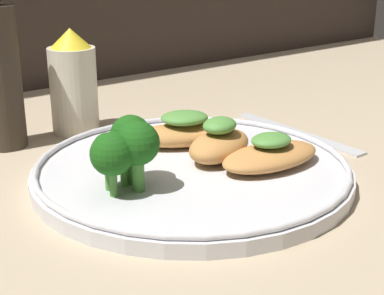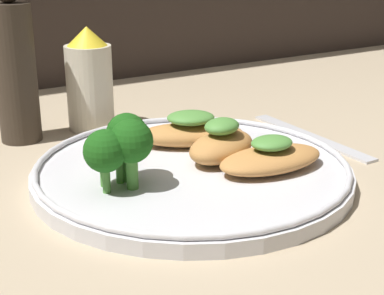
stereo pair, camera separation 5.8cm
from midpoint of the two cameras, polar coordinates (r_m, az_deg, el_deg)
name	(u,v)px [view 2 (the right image)]	position (r cm, az deg, el deg)	size (l,w,h in cm)	color
ground_plane	(192,184)	(59.34, 2.80, -3.60)	(180.00, 180.00, 1.00)	tan
plate	(192,170)	(58.77, 2.82, -2.26)	(31.80, 31.80, 2.00)	silver
grilled_meat_front	(271,157)	(58.24, 10.52, -1.01)	(11.53, 6.24, 3.43)	#BC7F42
grilled_meat_middle	(221,144)	(59.99, 5.62, 0.31)	(9.98, 8.03, 4.40)	#BC7F42
grilled_meat_back	(191,132)	(64.13, 2.47, 1.51)	(12.70, 9.49, 3.83)	#BC7F42
broccoli_bunch	(120,143)	(52.43, -3.89, 0.34)	(6.66, 5.46, 6.57)	#4C8E38
sauce_bottle	(89,81)	(73.95, -7.72, 6.40)	(5.77, 5.77, 12.87)	beige
pepper_grinder	(15,68)	(70.37, -14.54, 7.45)	(4.78, 4.78, 19.20)	#382D23
fork	(310,136)	(73.17, 13.66, 1.10)	(1.91, 19.81, 0.60)	silver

